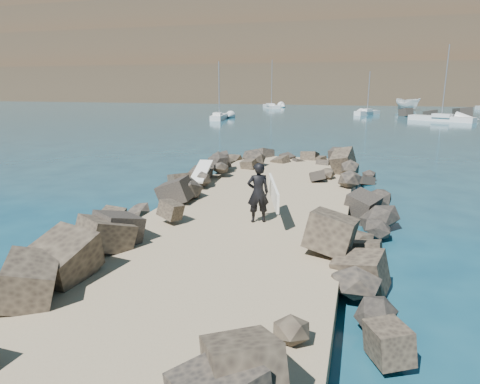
{
  "coord_description": "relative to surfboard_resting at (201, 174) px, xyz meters",
  "views": [
    {
      "loc": [
        3.24,
        -12.42,
        4.47
      ],
      "look_at": [
        0.0,
        -1.0,
        1.5
      ],
      "focal_mm": 32.0,
      "sensor_mm": 36.0,
      "label": 1
    }
  ],
  "objects": [
    {
      "name": "ground",
      "position": [
        2.81,
        -3.24,
        -1.04
      ],
      "size": [
        800.0,
        800.0,
        0.0
      ],
      "primitive_type": "plane",
      "color": "#0F384C",
      "rests_on": "ground"
    },
    {
      "name": "headland",
      "position": [
        12.81,
        156.76,
        14.96
      ],
      "size": [
        360.0,
        140.0,
        32.0
      ],
      "primitive_type": "cube",
      "color": "#2D4919",
      "rests_on": "ground"
    },
    {
      "name": "riprap_right",
      "position": [
        5.71,
        -4.74,
        -0.54
      ],
      "size": [
        2.6,
        22.0,
        1.0
      ],
      "primitive_type": "cube",
      "color": "black",
      "rests_on": "ground"
    },
    {
      "name": "sailboat_b",
      "position": [
        6.67,
        54.52,
        -0.69
      ],
      "size": [
        3.94,
        5.18,
        6.69
      ],
      "color": "silver",
      "rests_on": "ground"
    },
    {
      "name": "sailboat_a",
      "position": [
        -12.52,
        39.51,
        -0.69
      ],
      "size": [
        2.25,
        6.42,
        7.66
      ],
      "color": "silver",
      "rests_on": "ground"
    },
    {
      "name": "surfboard_resting",
      "position": [
        0.0,
        0.0,
        0.0
      ],
      "size": [
        0.89,
        2.27,
        0.07
      ],
      "primitive_type": "cube",
      "rotation": [
        0.0,
        0.0,
        0.16
      ],
      "color": "white",
      "rests_on": "riprap_left"
    },
    {
      "name": "sailboat_e",
      "position": [
        -11.8,
        70.25,
        -0.69
      ],
      "size": [
        4.99,
        7.96,
        9.52
      ],
      "color": "silver",
      "rests_on": "ground"
    },
    {
      "name": "jetty",
      "position": [
        2.81,
        -5.24,
        -0.74
      ],
      "size": [
        6.0,
        26.0,
        0.6
      ],
      "primitive_type": "cube",
      "color": "#8C7759",
      "rests_on": "ground"
    },
    {
      "name": "riprap_left",
      "position": [
        -0.09,
        -4.74,
        -0.54
      ],
      "size": [
        2.6,
        22.0,
        1.0
      ],
      "primitive_type": "cube",
      "color": "black",
      "rests_on": "ground"
    },
    {
      "name": "boat_imported",
      "position": [
        14.03,
        71.46,
        0.08
      ],
      "size": [
        5.25,
        5.88,
        2.23
      ],
      "primitive_type": "imported",
      "rotation": [
        0.0,
        0.0,
        0.66
      ],
      "color": "white",
      "rests_on": "ground"
    },
    {
      "name": "surfer_with_board",
      "position": [
        3.36,
        -4.07,
        0.44
      ],
      "size": [
        1.19,
        2.09,
        1.75
      ],
      "color": "black",
      "rests_on": "jetty"
    },
    {
      "name": "sailboat_c",
      "position": [
        15.74,
        44.47,
        -0.69
      ],
      "size": [
        7.8,
        5.47,
        9.52
      ],
      "color": "silver",
      "rests_on": "ground"
    }
  ]
}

